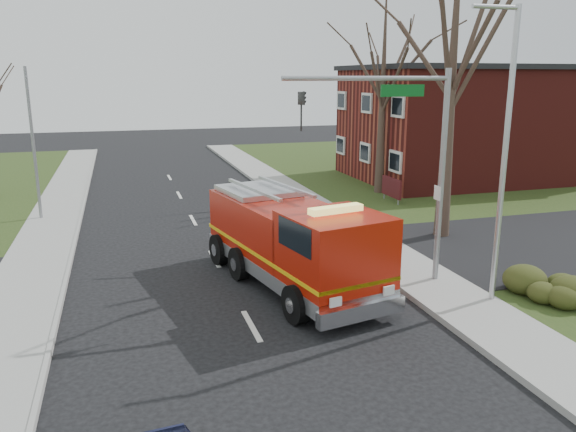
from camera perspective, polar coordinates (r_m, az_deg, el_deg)
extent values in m
plane|color=black|center=(15.46, -3.72, -11.10)|extent=(120.00, 120.00, 0.00)
cube|color=#9B9C96|center=(17.75, 16.36, -8.01)|extent=(2.40, 80.00, 0.15)
cube|color=maroon|center=(38.73, 18.27, 8.76)|extent=(15.00, 10.00, 7.00)
cube|color=black|center=(38.62, 18.68, 14.08)|extent=(15.40, 10.40, 0.30)
cube|color=silver|center=(35.14, 7.85, 6.40)|extent=(0.12, 1.40, 1.20)
cube|color=#440F13|center=(30.02, 10.48, 2.89)|extent=(0.12, 2.00, 1.00)
cylinder|color=gray|center=(29.42, 11.14, 1.74)|extent=(0.08, 0.08, 0.90)
cylinder|color=gray|center=(30.81, 9.76, 2.35)|extent=(0.08, 0.08, 0.90)
ellipsoid|color=#2D3613|center=(18.50, 25.51, -6.26)|extent=(2.80, 2.00, 0.90)
cone|color=#3D2D24|center=(23.36, 16.20, 12.09)|extent=(0.64, 0.64, 12.00)
cone|color=#3D2D24|center=(31.97, 9.57, 11.45)|extent=(0.56, 0.56, 10.50)
cylinder|color=gray|center=(18.22, 15.31, 3.53)|extent=(0.18, 0.18, 6.80)
cylinder|color=gray|center=(16.70, 8.20, 13.68)|extent=(5.20, 0.14, 0.14)
cube|color=#0C591E|center=(17.20, 11.56, 12.38)|extent=(1.40, 0.06, 0.35)
imported|color=black|center=(15.97, 1.47, 12.55)|extent=(0.22, 0.18, 1.10)
cylinder|color=#B7BABF|center=(16.88, 21.10, 5.05)|extent=(0.16, 0.16, 8.40)
cylinder|color=#B7BABF|center=(16.39, 20.36, 19.30)|extent=(1.40, 0.12, 0.12)
cylinder|color=gray|center=(28.08, -24.44, 6.50)|extent=(0.14, 0.14, 7.00)
cube|color=#A81607|center=(18.88, -1.47, -1.41)|extent=(3.56, 5.58, 2.09)
cube|color=#A81607|center=(15.70, 4.78, -4.10)|extent=(3.05, 3.05, 2.39)
cube|color=#B7BABF|center=(18.12, 0.26, -4.86)|extent=(4.09, 8.11, 0.45)
cube|color=#E5B20C|center=(17.95, 0.26, -3.21)|extent=(4.10, 8.12, 0.12)
cube|color=black|center=(14.62, 7.17, -2.47)|extent=(2.26, 0.55, 0.84)
cube|color=#E5D866|center=(15.34, 4.88, 0.68)|extent=(1.63, 0.66, 0.18)
cylinder|color=black|center=(15.39, 0.80, -8.97)|extent=(0.56, 1.14, 1.09)
cylinder|color=black|center=(16.71, 8.64, -7.23)|extent=(0.56, 1.14, 1.09)
cylinder|color=black|center=(20.23, -7.02, -3.39)|extent=(0.56, 1.14, 1.09)
cylinder|color=black|center=(21.25, -0.52, -2.43)|extent=(0.56, 1.14, 1.09)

